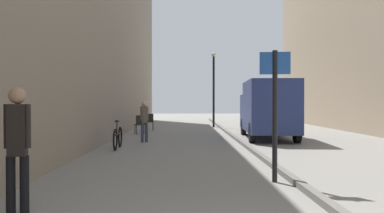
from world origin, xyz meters
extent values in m
plane|color=gray|center=(0.00, 12.00, 0.00)|extent=(80.00, 80.00, 0.00)
cube|color=#615F5B|center=(1.58, 12.00, 0.06)|extent=(0.16, 40.00, 0.12)
cylinder|color=#2D3851|center=(-2.26, 12.57, 0.38)|extent=(0.11, 0.11, 0.76)
cylinder|color=#2D3851|center=(-2.11, 12.62, 0.38)|extent=(0.11, 0.11, 0.76)
cube|color=brown|center=(-2.18, 12.59, 1.09)|extent=(0.26, 0.24, 0.65)
cylinder|color=brown|center=(-2.29, 12.55, 1.14)|extent=(0.09, 0.09, 0.55)
cylinder|color=brown|center=(-2.07, 12.63, 1.14)|extent=(0.09, 0.09, 0.55)
sphere|color=tan|center=(-2.18, 12.59, 1.52)|extent=(0.21, 0.21, 0.21)
cylinder|color=black|center=(-2.94, 2.67, 0.42)|extent=(0.12, 0.12, 0.84)
cylinder|color=black|center=(-2.76, 2.70, 0.42)|extent=(0.12, 0.12, 0.84)
cube|color=black|center=(-2.85, 2.68, 1.20)|extent=(0.26, 0.23, 0.71)
cylinder|color=black|center=(-2.98, 2.66, 1.25)|extent=(0.10, 0.10, 0.61)
cylinder|color=black|center=(-2.72, 2.70, 1.25)|extent=(0.10, 0.10, 0.61)
sphere|color=#9E755B|center=(-2.85, 2.68, 1.67)|extent=(0.23, 0.23, 0.23)
cube|color=navy|center=(2.98, 13.47, 1.41)|extent=(2.16, 3.97, 2.14)
cube|color=navy|center=(3.14, 16.15, 1.14)|extent=(2.02, 1.61, 1.60)
cube|color=black|center=(3.17, 16.67, 1.49)|extent=(1.62, 0.14, 0.71)
cylinder|color=black|center=(2.26, 16.05, 0.40)|extent=(0.27, 0.81, 0.80)
cylinder|color=black|center=(3.99, 15.95, 0.40)|extent=(0.27, 0.81, 0.80)
cylinder|color=black|center=(2.04, 12.30, 0.40)|extent=(0.27, 0.81, 0.80)
cylinder|color=black|center=(3.77, 12.19, 0.40)|extent=(0.27, 0.81, 0.80)
cylinder|color=black|center=(1.22, 4.93, 1.30)|extent=(0.10, 0.10, 2.60)
cube|color=#2659B2|center=(1.22, 4.93, 2.35)|extent=(0.60, 0.12, 0.44)
cylinder|color=black|center=(1.22, 21.84, 2.25)|extent=(0.14, 0.14, 4.50)
sphere|color=beige|center=(1.22, 21.84, 4.62)|extent=(0.28, 0.28, 0.28)
torus|color=black|center=(-2.86, 10.96, 0.36)|extent=(0.08, 0.72, 0.72)
torus|color=black|center=(-2.84, 9.91, 0.36)|extent=(0.08, 0.72, 0.72)
cylinder|color=black|center=(-2.85, 10.43, 0.51)|extent=(0.07, 0.95, 0.05)
cylinder|color=black|center=(-2.84, 10.25, 0.73)|extent=(0.04, 0.04, 0.40)
cube|color=black|center=(-2.84, 10.25, 0.95)|extent=(0.11, 0.24, 0.06)
cylinder|color=black|center=(-3.10, 16.69, 0.23)|extent=(0.04, 0.04, 0.45)
cylinder|color=black|center=(-2.74, 16.81, 0.23)|extent=(0.04, 0.04, 0.45)
cylinder|color=black|center=(-2.97, 16.33, 0.23)|extent=(0.04, 0.04, 0.45)
cylinder|color=black|center=(-2.62, 16.46, 0.23)|extent=(0.04, 0.04, 0.45)
cube|color=black|center=(-2.86, 16.57, 0.47)|extent=(0.56, 0.56, 0.04)
cube|color=black|center=(-2.79, 16.38, 0.71)|extent=(0.43, 0.18, 0.45)
cylinder|color=black|center=(-2.79, 19.40, 0.23)|extent=(0.04, 0.04, 0.45)
cylinder|color=black|center=(-2.42, 19.41, 0.23)|extent=(0.04, 0.04, 0.45)
cylinder|color=black|center=(-2.78, 19.03, 0.23)|extent=(0.04, 0.04, 0.45)
cylinder|color=black|center=(-2.41, 19.04, 0.23)|extent=(0.04, 0.04, 0.45)
cube|color=black|center=(-2.60, 19.22, 0.47)|extent=(0.45, 0.45, 0.04)
cube|color=black|center=(-2.59, 19.02, 0.71)|extent=(0.44, 0.06, 0.45)
camera|label=1|loc=(-0.53, -2.64, 1.58)|focal=36.08mm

